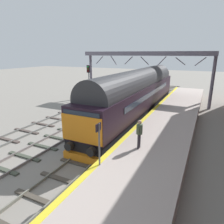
% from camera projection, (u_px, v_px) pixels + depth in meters
% --- Properties ---
extents(ground_plane, '(140.00, 140.00, 0.00)m').
position_uv_depth(ground_plane, '(99.00, 148.00, 13.49)').
color(ground_plane, gray).
rests_on(ground_plane, ground).
extents(track_main, '(2.50, 60.00, 0.15)m').
position_uv_depth(track_main, '(99.00, 147.00, 13.48)').
color(track_main, slate).
rests_on(track_main, ground).
extents(track_adjacent_west, '(2.50, 60.00, 0.15)m').
position_uv_depth(track_adjacent_west, '(58.00, 138.00, 14.94)').
color(track_adjacent_west, gray).
rests_on(track_adjacent_west, ground).
extents(track_adjacent_far_west, '(2.50, 60.00, 0.15)m').
position_uv_depth(track_adjacent_far_west, '(26.00, 131.00, 16.29)').
color(track_adjacent_far_west, slate).
rests_on(track_adjacent_far_west, ground).
extents(station_platform, '(4.00, 44.00, 1.01)m').
position_uv_depth(station_platform, '(152.00, 152.00, 11.86)').
color(station_platform, '#BBACA3').
rests_on(station_platform, ground).
extents(diesel_locomotive, '(2.74, 19.97, 4.68)m').
position_uv_depth(diesel_locomotive, '(138.00, 92.00, 19.55)').
color(diesel_locomotive, black).
rests_on(diesel_locomotive, ground).
extents(signal_post_far, '(0.44, 0.22, 4.61)m').
position_uv_depth(signal_post_far, '(89.00, 78.00, 27.36)').
color(signal_post_far, gray).
rests_on(signal_post_far, ground).
extents(platform_number_sign, '(0.10, 0.44, 2.07)m').
position_uv_depth(platform_number_sign, '(99.00, 138.00, 9.18)').
color(platform_number_sign, slate).
rests_on(platform_number_sign, station_platform).
extents(waiting_passenger, '(0.35, 0.51, 1.64)m').
position_uv_depth(waiting_passenger, '(139.00, 131.00, 11.00)').
color(waiting_passenger, '#2D2932').
rests_on(waiting_passenger, station_platform).
extents(overhead_footbridge, '(16.06, 2.00, 6.36)m').
position_uv_depth(overhead_footbridge, '(145.00, 56.00, 24.62)').
color(overhead_footbridge, slate).
rests_on(overhead_footbridge, ground).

